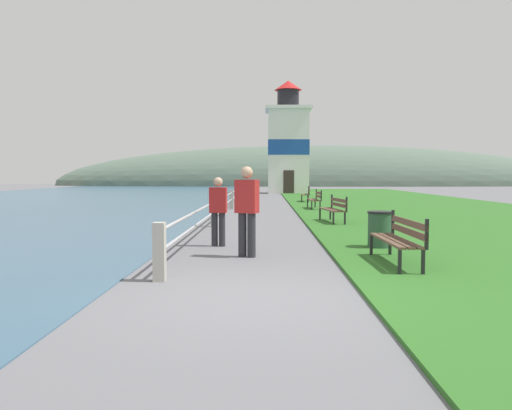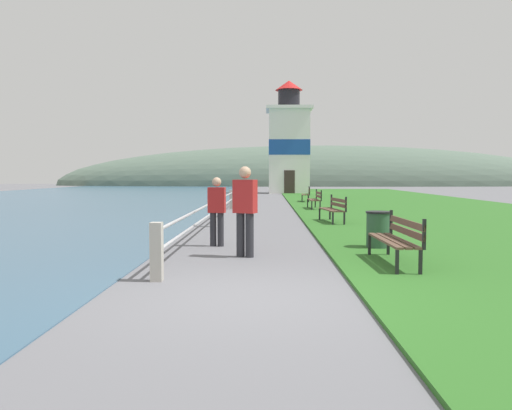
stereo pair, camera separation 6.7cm
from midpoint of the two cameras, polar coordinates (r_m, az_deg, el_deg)
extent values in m
plane|color=slate|center=(6.75, -0.83, -10.54)|extent=(160.00, 160.00, 0.00)
cube|color=#2D6623|center=(27.07, 16.88, -0.06)|extent=(12.00, 58.45, 0.06)
cube|color=#A8A399|center=(7.81, -11.05, -5.27)|extent=(0.18, 0.18, 0.91)
cube|color=#A8A399|center=(15.71, -4.78, -0.84)|extent=(0.18, 0.18, 0.91)
cube|color=#A8A399|center=(23.69, -2.73, 0.63)|extent=(0.18, 0.18, 0.91)
cube|color=#A8A399|center=(31.70, -1.71, 1.36)|extent=(0.18, 0.18, 0.91)
cube|color=#A8A399|center=(39.71, -1.11, 1.79)|extent=(0.18, 0.18, 0.91)
cylinder|color=#B2B2B7|center=(23.68, -2.73, 1.40)|extent=(0.06, 32.12, 0.06)
cylinder|color=#B2B2B7|center=(23.69, -2.73, 0.63)|extent=(0.06, 32.12, 0.06)
cube|color=brown|center=(9.15, 14.64, -3.94)|extent=(0.15, 2.00, 0.04)
cube|color=brown|center=(9.19, 15.52, -3.92)|extent=(0.15, 2.00, 0.04)
cube|color=brown|center=(9.23, 16.40, -3.91)|extent=(0.15, 2.00, 0.04)
cube|color=brown|center=(9.22, 16.96, -1.94)|extent=(0.09, 2.00, 0.11)
cube|color=brown|center=(9.24, 16.94, -2.91)|extent=(0.09, 2.00, 0.11)
cube|color=black|center=(8.25, 16.05, -6.49)|extent=(0.05, 0.05, 0.45)
cube|color=black|center=(10.12, 13.02, -4.62)|extent=(0.05, 0.05, 0.45)
cube|color=black|center=(8.36, 18.50, -6.41)|extent=(0.05, 0.05, 0.45)
cube|color=black|center=(10.20, 15.06, -4.58)|extent=(0.05, 0.05, 0.45)
cube|color=black|center=(8.31, 18.88, -3.20)|extent=(0.05, 0.05, 0.49)
cube|color=black|center=(10.16, 15.37, -1.95)|extent=(0.05, 0.05, 0.49)
cube|color=brown|center=(16.74, 8.23, -0.54)|extent=(0.34, 1.88, 0.04)
cube|color=brown|center=(16.78, 8.72, -0.53)|extent=(0.34, 1.88, 0.04)
cube|color=brown|center=(16.82, 9.20, -0.53)|extent=(0.34, 1.88, 0.04)
cube|color=brown|center=(16.82, 9.50, 0.55)|extent=(0.29, 1.87, 0.11)
cube|color=brown|center=(16.83, 9.50, 0.02)|extent=(0.29, 1.87, 0.11)
cube|color=black|center=(15.87, 8.89, -1.65)|extent=(0.06, 0.06, 0.45)
cube|color=black|center=(17.64, 7.39, -1.12)|extent=(0.06, 0.06, 0.45)
cube|color=black|center=(15.97, 10.17, -1.63)|extent=(0.06, 0.06, 0.45)
cube|color=black|center=(17.73, 8.55, -1.11)|extent=(0.06, 0.06, 0.45)
cube|color=black|center=(15.95, 10.36, 0.05)|extent=(0.06, 0.06, 0.49)
cube|color=black|center=(17.71, 8.72, 0.41)|extent=(0.06, 0.06, 0.49)
cube|color=brown|center=(23.26, 6.33, 0.60)|extent=(0.16, 1.79, 0.04)
cube|color=brown|center=(23.28, 6.68, 0.60)|extent=(0.16, 1.79, 0.04)
cube|color=brown|center=(23.30, 7.04, 0.60)|extent=(0.16, 1.79, 0.04)
cube|color=brown|center=(23.29, 7.26, 1.38)|extent=(0.10, 1.79, 0.11)
cube|color=brown|center=(23.30, 7.26, 0.99)|extent=(0.10, 1.79, 0.11)
cube|color=black|center=(22.41, 6.48, -0.14)|extent=(0.05, 0.05, 0.45)
cube|color=black|center=(24.13, 5.99, 0.12)|extent=(0.05, 0.05, 0.45)
cube|color=black|center=(22.45, 7.42, -0.14)|extent=(0.05, 0.05, 0.45)
cube|color=black|center=(24.18, 6.87, 0.12)|extent=(0.05, 0.05, 0.45)
cube|color=black|center=(22.44, 7.55, 1.06)|extent=(0.05, 0.05, 0.49)
cube|color=black|center=(24.16, 6.99, 1.24)|extent=(0.05, 0.05, 0.49)
cube|color=brown|center=(29.42, 5.43, 1.21)|extent=(0.22, 1.74, 0.04)
cube|color=brown|center=(29.42, 5.71, 1.21)|extent=(0.22, 1.74, 0.04)
cube|color=brown|center=(29.42, 6.00, 1.20)|extent=(0.22, 1.74, 0.04)
cube|color=brown|center=(29.42, 6.17, 1.82)|extent=(0.16, 1.73, 0.11)
cube|color=brown|center=(29.42, 6.17, 1.51)|extent=(0.16, 1.73, 0.11)
cube|color=black|center=(28.59, 5.36, 0.65)|extent=(0.05, 0.05, 0.45)
cube|color=black|center=(30.27, 5.34, 0.81)|extent=(0.05, 0.05, 0.45)
cube|color=black|center=(28.59, 6.10, 0.65)|extent=(0.05, 0.05, 0.45)
cube|color=black|center=(30.28, 6.04, 0.80)|extent=(0.05, 0.05, 0.45)
cube|color=black|center=(28.58, 6.21, 1.59)|extent=(0.05, 0.05, 0.49)
cube|color=black|center=(30.26, 6.14, 1.69)|extent=(0.05, 0.05, 0.49)
cube|color=white|center=(43.92, 3.80, 6.04)|extent=(3.44, 3.44, 7.19)
cube|color=#194799|center=(43.94, 3.80, 6.51)|extent=(3.48, 3.48, 1.29)
cube|color=white|center=(44.24, 3.82, 10.86)|extent=(3.96, 3.96, 0.25)
cylinder|color=black|center=(44.36, 3.83, 11.99)|extent=(1.89, 1.89, 1.52)
cone|color=red|center=(44.55, 3.83, 13.48)|extent=(2.37, 2.37, 0.83)
cube|color=#332823|center=(42.14, 3.89, 2.62)|extent=(0.90, 0.06, 2.00)
cylinder|color=#28282D|center=(9.95, -1.58, -3.41)|extent=(0.16, 0.16, 0.88)
cylinder|color=#28282D|center=(9.87, -0.54, -3.47)|extent=(0.16, 0.16, 0.88)
cube|color=#B22323|center=(9.85, -1.07, 1.00)|extent=(0.50, 0.39, 0.66)
sphere|color=tan|center=(9.84, -1.07, 3.75)|extent=(0.24, 0.24, 0.24)
cylinder|color=#28282D|center=(11.45, -4.75, -2.79)|extent=(0.14, 0.14, 0.77)
cylinder|color=#28282D|center=(11.41, -3.90, -2.81)|extent=(0.14, 0.14, 0.77)
cube|color=#B22323|center=(11.38, -4.34, 0.57)|extent=(0.40, 0.24, 0.58)
sphere|color=tan|center=(11.36, -4.35, 2.66)|extent=(0.21, 0.21, 0.21)
cylinder|color=#2D5138|center=(11.18, 13.95, -2.96)|extent=(0.50, 0.50, 0.80)
cylinder|color=black|center=(11.14, 13.98, -0.81)|extent=(0.54, 0.54, 0.04)
ellipsoid|color=#566B5B|center=(75.92, 7.16, 2.23)|extent=(80.00, 16.00, 12.00)
camera|label=1|loc=(0.03, -89.91, 0.01)|focal=35.00mm
camera|label=2|loc=(0.03, 90.09, -0.01)|focal=35.00mm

